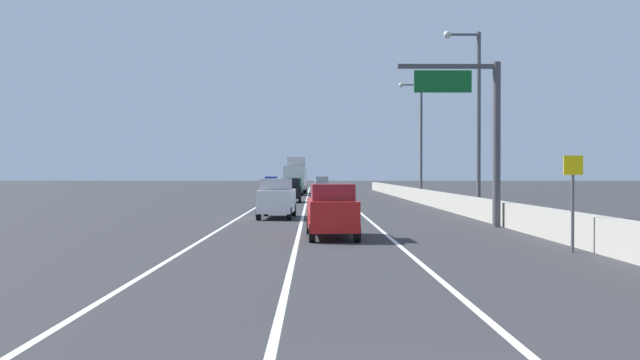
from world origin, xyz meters
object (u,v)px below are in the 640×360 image
(car_green_4, at_px, (294,187))
(speed_advisory_sign, at_px, (573,196))
(lamp_post_right_second, at_px, (474,110))
(car_white_3, at_px, (277,199))
(overhead_sign_gantry, at_px, (480,123))
(car_red_0, at_px, (332,211))
(lamp_post_right_third, at_px, (418,133))
(car_silver_1, at_px, (322,184))
(car_blue_2, at_px, (272,185))
(car_black_5, at_px, (290,190))
(box_truck, at_px, (296,177))

(car_green_4, bearing_deg, speed_advisory_sign, -79.99)
(lamp_post_right_second, distance_m, car_white_3, 12.38)
(overhead_sign_gantry, bearing_deg, lamp_post_right_second, 79.31)
(car_red_0, bearing_deg, lamp_post_right_third, 77.01)
(lamp_post_right_second, bearing_deg, car_silver_1, 98.92)
(overhead_sign_gantry, bearing_deg, car_green_4, 101.70)
(car_blue_2, bearing_deg, car_black_5, -83.65)
(car_white_3, bearing_deg, box_truck, 90.15)
(car_white_3, distance_m, box_truck, 47.81)
(lamp_post_right_second, distance_m, car_green_4, 39.91)
(car_blue_2, xyz_separation_m, car_white_3, (3.13, -50.00, 0.06))
(car_red_0, distance_m, box_truck, 60.11)
(car_white_3, height_order, car_black_5, car_white_3)
(car_blue_2, bearing_deg, box_truck, -36.17)
(lamp_post_right_second, relative_size, car_black_5, 2.59)
(car_red_0, xyz_separation_m, car_blue_2, (-5.81, 62.24, -0.01))
(lamp_post_right_second, relative_size, box_truck, 1.33)
(car_green_4, distance_m, car_black_5, 18.32)
(car_green_4, bearing_deg, car_silver_1, 77.00)
(overhead_sign_gantry, distance_m, car_blue_2, 58.18)
(lamp_post_right_second, xyz_separation_m, lamp_post_right_third, (0.24, 23.78, 0.00))
(car_blue_2, relative_size, car_black_5, 1.03)
(overhead_sign_gantry, height_order, car_black_5, overhead_sign_gantry)
(speed_advisory_sign, distance_m, lamp_post_right_third, 43.14)
(car_green_4, xyz_separation_m, box_truck, (-0.06, 7.97, 1.04))
(car_blue_2, relative_size, car_green_4, 1.02)
(speed_advisory_sign, bearing_deg, car_silver_1, 95.60)
(car_red_0, bearing_deg, car_white_3, 102.33)
(car_white_3, relative_size, car_black_5, 1.18)
(overhead_sign_gantry, distance_m, lamp_post_right_third, 32.39)
(speed_advisory_sign, bearing_deg, car_black_5, 104.43)
(box_truck, bearing_deg, lamp_post_right_second, -76.17)
(car_blue_2, bearing_deg, car_silver_1, 29.03)
(car_white_3, relative_size, box_truck, 0.61)
(overhead_sign_gantry, distance_m, speed_advisory_sign, 11.01)
(lamp_post_right_third, xyz_separation_m, car_red_0, (-8.74, -37.89, -5.02))
(car_blue_2, height_order, car_black_5, car_blue_2)
(overhead_sign_gantry, height_order, speed_advisory_sign, overhead_sign_gantry)
(car_silver_1, bearing_deg, car_white_3, -93.30)
(lamp_post_right_second, xyz_separation_m, box_truck, (-11.30, 45.92, -4.04))
(lamp_post_right_third, height_order, box_truck, lamp_post_right_third)
(overhead_sign_gantry, xyz_separation_m, car_silver_1, (-6.49, 60.11, -3.73))
(lamp_post_right_second, height_order, car_white_3, lamp_post_right_second)
(car_green_4, bearing_deg, lamp_post_right_third, -51.00)
(speed_advisory_sign, height_order, car_red_0, speed_advisory_sign)
(car_white_3, bearing_deg, car_silver_1, 86.70)
(overhead_sign_gantry, distance_m, car_black_5, 29.97)
(overhead_sign_gantry, relative_size, lamp_post_right_second, 0.71)
(overhead_sign_gantry, height_order, car_red_0, overhead_sign_gantry)
(speed_advisory_sign, relative_size, car_green_4, 0.73)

